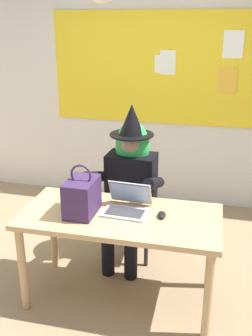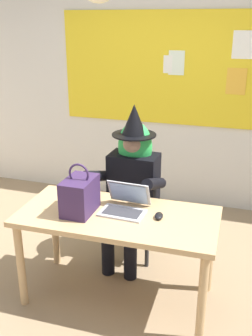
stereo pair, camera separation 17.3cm
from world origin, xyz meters
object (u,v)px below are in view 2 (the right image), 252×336
Objects in this scene: chair_at_desk at (135,201)px; computer_mouse at (159,216)px; handbag at (80,195)px; person_costumed at (132,177)px; desk_main at (118,225)px; laptop at (125,205)px.

computer_mouse is at bearing 26.24° from chair_at_desk.
person_costumed is at bearing 72.55° from handbag.
computer_mouse is (0.37, -0.67, 0.24)m from chair_at_desk.
person_costumed is at bearing 97.01° from desk_main.
chair_at_desk is at bearing 75.41° from handbag.
chair_at_desk reaches higher than computer_mouse.
handbag reaches higher than laptop.
laptop is 0.27m from computer_mouse.
computer_mouse is (0.27, -0.04, -0.03)m from laptop.
desk_main is 0.72m from chair_at_desk.
person_costumed is at bearing -1.84° from chair_at_desk.
desk_main is 4.36× the size of laptop.
laptop is at bearing 64.35° from desk_main.
computer_mouse is at bearing 35.82° from person_costumed.
laptop is 0.89× the size of handbag.
computer_mouse is (0.30, 0.03, 0.11)m from desk_main.
handbag is (-0.20, -0.75, 0.36)m from chair_at_desk.
person_costumed reaches higher than laptop.
laptop is at bearing 21.67° from handbag.
handbag is at bearing -169.51° from desk_main.
desk_main is at bearing 178.79° from computer_mouse.
desk_main is at bearing 10.49° from handbag.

